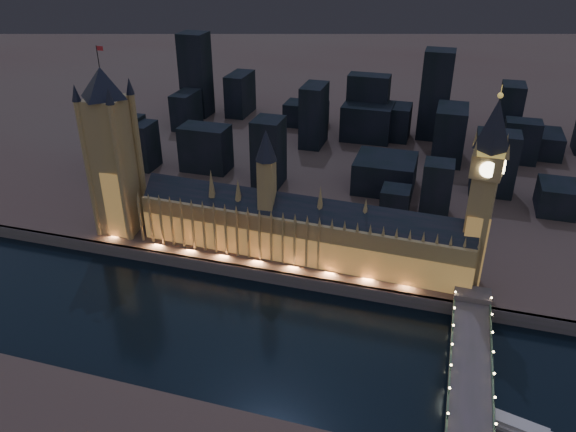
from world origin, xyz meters
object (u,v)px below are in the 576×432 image
(victoria_tower, at_px, (111,145))
(westminster_bridge, at_px, (470,364))
(elizabeth_tower, at_px, (485,181))
(palace_of_westminster, at_px, (298,229))
(river_boat, at_px, (517,428))

(victoria_tower, relative_size, westminster_bridge, 1.04)
(victoria_tower, xyz_separation_m, elizabeth_tower, (218.00, 0.00, 3.98))
(palace_of_westminster, bearing_deg, victoria_tower, 179.91)
(river_boat, bearing_deg, victoria_tower, 158.70)
(palace_of_westminster, distance_m, victoria_tower, 125.70)
(westminster_bridge, height_order, river_boat, westminster_bridge)
(palace_of_westminster, distance_m, river_boat, 155.36)
(palace_of_westminster, xyz_separation_m, elizabeth_tower, (98.83, 0.19, 43.96))
(elizabeth_tower, xyz_separation_m, westminster_bridge, (2.62, -65.37, -64.35))
(elizabeth_tower, bearing_deg, victoria_tower, -180.00)
(palace_of_westminster, relative_size, westminster_bridge, 1.79)
(westminster_bridge, bearing_deg, river_boat, -54.91)
(elizabeth_tower, bearing_deg, river_boat, -76.45)
(westminster_bridge, bearing_deg, victoria_tower, 163.50)
(palace_of_westminster, xyz_separation_m, westminster_bridge, (101.45, -65.18, -20.39))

